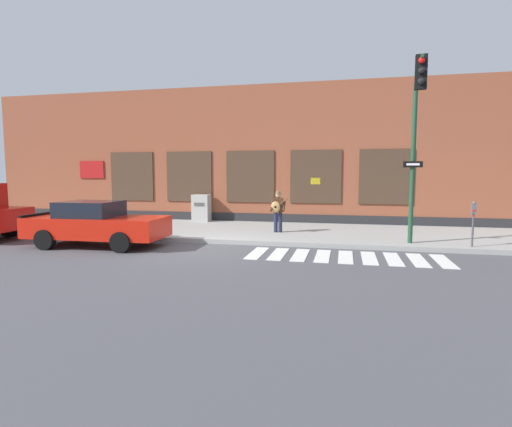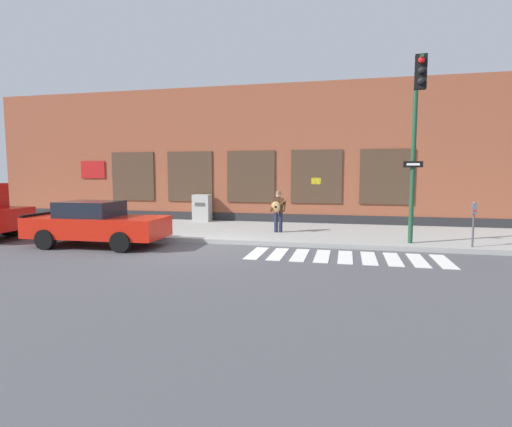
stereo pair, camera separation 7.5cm
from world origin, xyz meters
The scene contains 9 objects.
ground_plane centered at (0.00, 0.00, 0.00)m, with size 160.00×160.00×0.00m, color #4C4C51.
sidewalk centered at (0.00, 3.86, 0.08)m, with size 28.00×5.57×0.16m.
building_backdrop centered at (0.00, 8.64, 3.32)m, with size 28.00×4.06×6.65m.
crosswalk centered at (4.52, -0.22, 0.01)m, with size 5.78×1.90×0.01m.
red_car centered at (-3.74, -0.22, 0.77)m, with size 4.66×2.10×1.53m.
busker centered at (1.91, 3.28, 1.08)m, with size 0.72×0.54×1.62m.
traffic_light centered at (6.50, 0.81, 3.86)m, with size 0.71×2.81×5.39m.
parking_meter centered at (8.41, 1.49, 1.10)m, with size 0.13×0.11×1.44m.
utility_box centered at (-2.34, 6.20, 0.81)m, with size 0.83×0.63×1.29m.
Camera 1 is at (4.45, -12.11, 2.44)m, focal length 28.00 mm.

